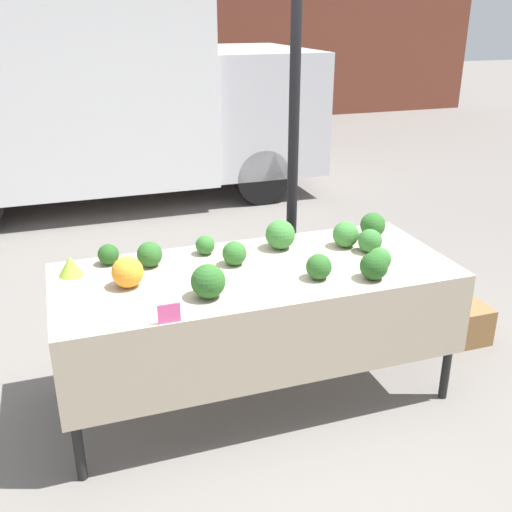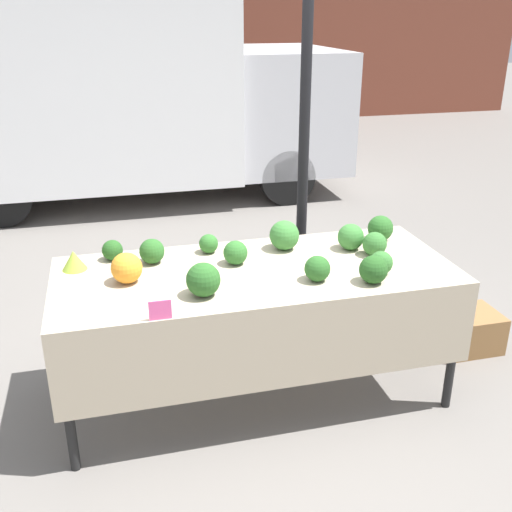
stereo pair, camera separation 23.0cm
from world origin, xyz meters
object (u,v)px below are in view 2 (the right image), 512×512
(price_sign, at_px, (160,310))
(produce_crate, at_px, (465,331))
(parked_truck, at_px, (127,95))
(orange_cauliflower, at_px, (127,268))

(price_sign, bearing_deg, produce_crate, 16.14)
(parked_truck, xyz_separation_m, orange_cauliflower, (-0.27, -4.49, -0.29))
(orange_cauliflower, relative_size, price_sign, 1.55)
(orange_cauliflower, height_order, price_sign, orange_cauliflower)
(parked_truck, distance_m, orange_cauliflower, 4.51)
(orange_cauliflower, distance_m, produce_crate, 2.30)
(orange_cauliflower, distance_m, price_sign, 0.47)
(orange_cauliflower, bearing_deg, parked_truck, 86.62)
(orange_cauliflower, bearing_deg, price_sign, -74.53)
(orange_cauliflower, relative_size, produce_crate, 0.37)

